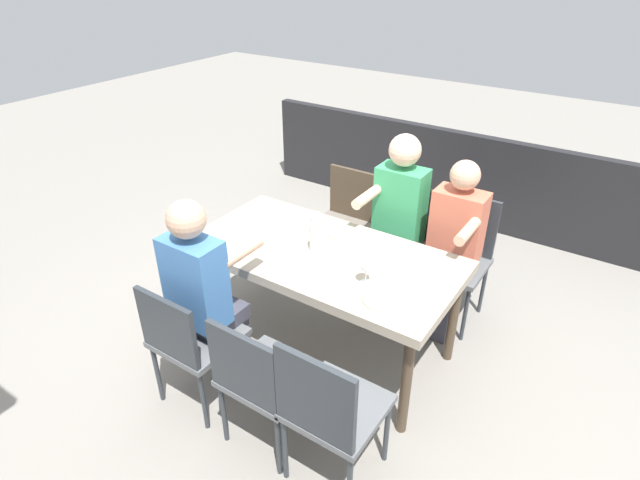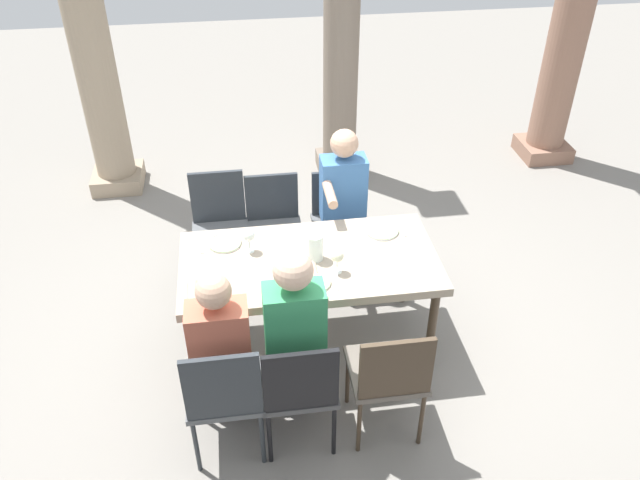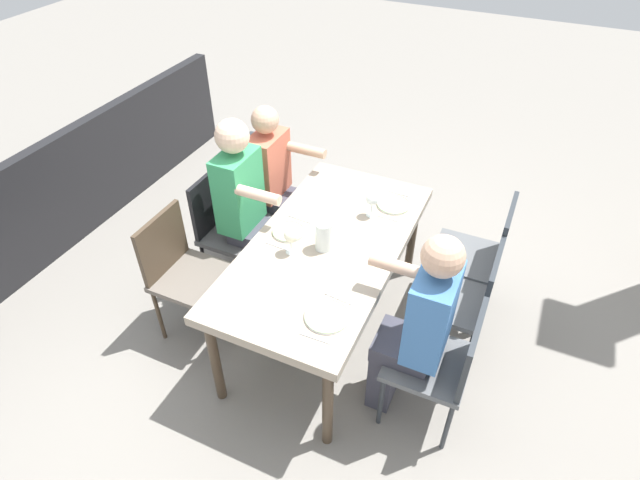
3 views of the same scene
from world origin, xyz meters
TOP-DOWN VIEW (x-y plane):
  - ground_plane at (0.00, 0.00)m, footprint 16.00×16.00m
  - dining_table at (0.00, 0.00)m, footprint 1.71×0.87m
  - chair_west_north at (-0.60, 0.86)m, footprint 0.44×0.44m
  - chair_west_south at (-0.60, -0.86)m, footprint 0.44×0.44m
  - chair_mid_north at (-0.17, 0.85)m, footprint 0.44×0.44m
  - chair_mid_south at (-0.17, -0.86)m, footprint 0.44×0.44m
  - chair_east_north at (0.36, 0.85)m, footprint 0.44×0.44m
  - chair_east_south at (0.36, -0.85)m, footprint 0.44×0.44m
  - diner_woman_green at (0.35, 0.68)m, footprint 0.34×0.49m
  - diner_man_white at (-0.60, -0.66)m, footprint 0.35×0.49m
  - diner_guest_third at (-0.17, -0.66)m, footprint 0.35×0.50m
  - stone_column_near at (-1.63, 2.50)m, footprint 0.48×0.48m
  - stone_column_centre at (0.63, 2.50)m, footprint 0.44×0.44m
  - stone_column_far at (2.90, 2.50)m, footprint 0.50×0.50m
  - plate_0 at (-0.55, 0.25)m, footprint 0.22×0.22m
  - wine_glass_0 at (-0.38, 0.15)m, footprint 0.08×0.08m
  - fork_0 at (-0.70, 0.25)m, footprint 0.03×0.17m
  - spoon_0 at (-0.40, 0.25)m, footprint 0.02×0.17m
  - plate_1 at (-0.00, -0.26)m, footprint 0.21×0.21m
  - wine_glass_1 at (0.16, -0.16)m, footprint 0.08×0.08m
  - fork_1 at (-0.15, -0.26)m, footprint 0.03×0.17m
  - spoon_1 at (0.15, -0.26)m, footprint 0.02×0.17m
  - plate_2 at (0.55, 0.25)m, footprint 0.24×0.24m
  - fork_2 at (0.40, 0.25)m, footprint 0.03×0.17m
  - spoon_2 at (0.70, 0.25)m, footprint 0.02×0.17m
  - water_pitcher at (0.04, 0.00)m, footprint 0.10×0.10m

SIDE VIEW (x-z plane):
  - ground_plane at x=0.00m, z-range 0.00..0.00m
  - chair_east_north at x=0.36m, z-range 0.07..0.92m
  - chair_mid_north at x=-0.17m, z-range 0.07..0.93m
  - chair_mid_south at x=-0.17m, z-range 0.07..0.96m
  - chair_east_south at x=0.36m, z-range 0.08..0.97m
  - chair_west_south at x=-0.60m, z-range 0.07..0.99m
  - chair_west_north at x=-0.60m, z-range 0.07..0.99m
  - diner_man_white at x=-0.60m, z-range 0.04..1.30m
  - dining_table at x=0.00m, z-range 0.31..1.07m
  - diner_woman_green at x=0.35m, z-range 0.05..1.36m
  - diner_guest_third at x=-0.17m, z-range 0.05..1.41m
  - fork_0 at x=-0.70m, z-range 0.76..0.76m
  - spoon_0 at x=-0.40m, z-range 0.76..0.76m
  - fork_1 at x=-0.15m, z-range 0.76..0.76m
  - spoon_1 at x=0.15m, z-range 0.76..0.76m
  - fork_2 at x=0.40m, z-range 0.76..0.76m
  - spoon_2 at x=0.70m, z-range 0.76..0.76m
  - plate_2 at x=0.55m, z-range 0.76..0.77m
  - plate_0 at x=-0.55m, z-range 0.76..0.77m
  - plate_1 at x=0.00m, z-range 0.76..0.77m
  - water_pitcher at x=0.04m, z-range 0.75..0.93m
  - wine_glass_1 at x=0.16m, z-range 0.80..0.97m
  - wine_glass_0 at x=-0.38m, z-range 0.80..0.97m
  - stone_column_centre at x=0.63m, z-range -0.02..2.70m
  - stone_column_far at x=2.90m, z-range -0.02..2.75m
  - stone_column_near at x=-1.63m, z-range -0.02..2.96m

